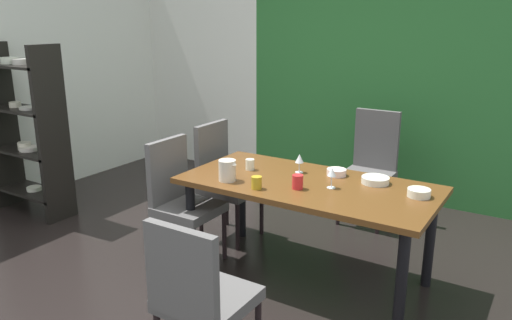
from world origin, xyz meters
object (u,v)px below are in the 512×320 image
object	(u,v)px
wine_glass_north	(332,173)
cup_south	(298,182)
display_shelf	(26,129)
wine_glass_near_shelf	(299,159)
serving_bowl_near_window	(337,172)
chair_left_near	(180,196)
cup_rear	(250,164)
chair_head_near	(198,294)
chair_head_far	(371,163)
chair_left_far	(223,176)
cup_right	(257,183)
dining_table	(308,194)
pitcher_left	(227,170)
serving_bowl_east	(375,180)
serving_bowl_front	(419,193)

from	to	relation	value
wine_glass_north	cup_south	distance (m)	0.24
display_shelf	wine_glass_near_shelf	bearing A→B (deg)	9.06
serving_bowl_near_window	cup_south	world-z (taller)	cup_south
wine_glass_north	cup_south	world-z (taller)	wine_glass_north
chair_left_near	cup_rear	distance (m)	0.59
chair_head_near	cup_rear	bearing A→B (deg)	112.33
chair_head_far	wine_glass_near_shelf	size ratio (longest dim) A/B	7.18
chair_left_far	cup_right	size ratio (longest dim) A/B	11.45
chair_left_near	serving_bowl_near_window	xyz separation A→B (m)	(1.05, 0.54, 0.23)
dining_table	chair_left_near	bearing A→B (deg)	-163.36
pitcher_left	serving_bowl_east	bearing A→B (deg)	28.92
dining_table	wine_glass_north	world-z (taller)	wine_glass_north
dining_table	cup_rear	world-z (taller)	cup_rear
chair_head_near	display_shelf	world-z (taller)	display_shelf
chair_head_near	cup_right	size ratio (longest dim) A/B	10.61
serving_bowl_east	cup_south	bearing A→B (deg)	-136.09
chair_head_near	display_shelf	distance (m)	3.10
chair_left_far	cup_rear	size ratio (longest dim) A/B	11.98
chair_head_far	wine_glass_near_shelf	world-z (taller)	chair_head_far
display_shelf	cup_rear	bearing A→B (deg)	7.17
wine_glass_north	serving_bowl_front	size ratio (longest dim) A/B	0.99
display_shelf	serving_bowl_near_window	world-z (taller)	display_shelf
dining_table	serving_bowl_front	world-z (taller)	serving_bowl_front
chair_head_near	wine_glass_near_shelf	distance (m)	1.51
serving_bowl_east	chair_head_far	bearing A→B (deg)	110.41
display_shelf	serving_bowl_front	bearing A→B (deg)	6.01
serving_bowl_east	cup_rear	bearing A→B (deg)	-167.94
chair_head_near	chair_left_near	bearing A→B (deg)	134.07
display_shelf	wine_glass_near_shelf	distance (m)	2.74
chair_head_far	serving_bowl_east	bearing A→B (deg)	110.41
chair_left_near	chair_head_near	distance (m)	1.41
cup_right	wine_glass_north	bearing A→B (deg)	33.76
wine_glass_near_shelf	serving_bowl_east	xyz separation A→B (m)	(0.57, 0.06, -0.08)
cup_right	serving_bowl_east	bearing A→B (deg)	40.03
cup_right	chair_head_near	bearing A→B (deg)	-74.67
cup_rear	cup_right	world-z (taller)	cup_right
cup_rear	dining_table	bearing A→B (deg)	-4.08
dining_table	chair_left_far	size ratio (longest dim) A/B	1.80
serving_bowl_east	chair_left_far	bearing A→B (deg)	177.94
serving_bowl_east	serving_bowl_near_window	bearing A→B (deg)	175.72
cup_right	cup_south	world-z (taller)	cup_south
wine_glass_north	cup_right	world-z (taller)	wine_glass_north
chair_left_near	serving_bowl_east	world-z (taller)	chair_left_near
display_shelf	wine_glass_north	xyz separation A→B (m)	(3.06, 0.23, 0.01)
dining_table	cup_rear	bearing A→B (deg)	175.92
chair_left_far	pitcher_left	xyz separation A→B (m)	(0.44, -0.55, 0.27)
chair_left_near	pitcher_left	size ratio (longest dim) A/B	6.33
chair_head_near	cup_rear	world-z (taller)	chair_head_near
cup_right	pitcher_left	distance (m)	0.27
dining_table	wine_glass_near_shelf	size ratio (longest dim) A/B	12.41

